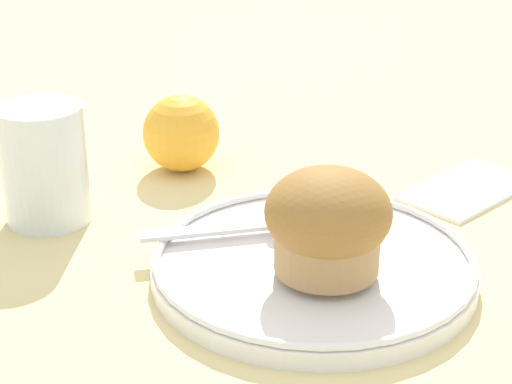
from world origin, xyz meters
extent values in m
plane|color=beige|center=(0.00, 0.00, 0.00)|extent=(3.00, 3.00, 0.00)
cylinder|color=white|center=(0.01, -0.02, 0.01)|extent=(0.25, 0.25, 0.01)
torus|color=white|center=(0.01, -0.02, 0.02)|extent=(0.24, 0.24, 0.01)
cylinder|color=tan|center=(0.00, -0.04, 0.04)|extent=(0.08, 0.08, 0.04)
ellipsoid|color=olive|center=(0.00, -0.04, 0.07)|extent=(0.09, 0.09, 0.06)
cylinder|color=silver|center=(0.08, 0.01, 0.03)|extent=(0.05, 0.05, 0.02)
cylinder|color=beige|center=(0.08, 0.01, 0.04)|extent=(0.04, 0.04, 0.00)
sphere|color=maroon|center=(0.02, 0.03, 0.03)|extent=(0.01, 0.01, 0.01)
sphere|color=maroon|center=(0.03, 0.03, 0.03)|extent=(0.01, 0.01, 0.01)
cube|color=silver|center=(0.01, 0.04, 0.02)|extent=(0.17, 0.11, 0.00)
sphere|color=#F4A82D|center=(0.07, 0.22, 0.04)|extent=(0.08, 0.08, 0.08)
cylinder|color=silver|center=(-0.08, 0.21, 0.05)|extent=(0.07, 0.07, 0.10)
cube|color=white|center=(0.23, -0.01, 0.00)|extent=(0.13, 0.07, 0.01)
camera|label=1|loc=(-0.41, -0.40, 0.33)|focal=60.00mm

